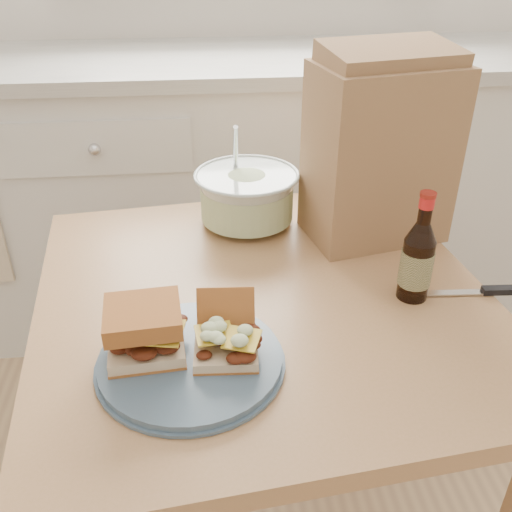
{
  "coord_description": "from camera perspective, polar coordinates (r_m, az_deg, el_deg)",
  "views": [
    {
      "loc": [
        -0.2,
        -0.19,
        1.32
      ],
      "look_at": [
        -0.11,
        0.7,
        0.78
      ],
      "focal_mm": 40.0,
      "sensor_mm": 36.0,
      "label": 1
    }
  ],
  "objects": [
    {
      "name": "dining_table",
      "position": [
        1.15,
        0.77,
        -7.95
      ],
      "size": [
        0.93,
        0.93,
        0.7
      ],
      "rotation": [
        0.0,
        0.0,
        0.11
      ],
      "color": "tan",
      "rests_on": "ground"
    },
    {
      "name": "cabinet_run",
      "position": [
        2.08,
        0.22,
        6.89
      ],
      "size": [
        2.5,
        0.64,
        0.94
      ],
      "color": "silver",
      "rests_on": "ground"
    },
    {
      "name": "sandwich_right",
      "position": [
        0.91,
        -3.03,
        -7.73
      ],
      "size": [
        0.1,
        0.14,
        0.08
      ],
      "rotation": [
        0.0,
        0.0,
        -0.06
      ],
      "color": "beige",
      "rests_on": "plate"
    },
    {
      "name": "coleslaw_bowl",
      "position": [
        1.31,
        -0.92,
        5.75
      ],
      "size": [
        0.24,
        0.24,
        0.24
      ],
      "color": "silver",
      "rests_on": "dining_table"
    },
    {
      "name": "beer_bottle",
      "position": [
        1.07,
        15.82,
        -0.35
      ],
      "size": [
        0.06,
        0.06,
        0.21
      ],
      "rotation": [
        0.0,
        0.0,
        0.27
      ],
      "color": "black",
      "rests_on": "dining_table"
    },
    {
      "name": "plate",
      "position": [
        0.93,
        -6.56,
        -10.37
      ],
      "size": [
        0.29,
        0.29,
        0.02
      ],
      "primitive_type": "cylinder",
      "color": "#475E73",
      "rests_on": "dining_table"
    },
    {
      "name": "sandwich_left",
      "position": [
        0.91,
        -11.09,
        -7.29
      ],
      "size": [
        0.13,
        0.12,
        0.09
      ],
      "rotation": [
        0.0,
        0.0,
        0.09
      ],
      "color": "beige",
      "rests_on": "plate"
    },
    {
      "name": "paper_bag",
      "position": [
        1.24,
        12.23,
        9.9
      ],
      "size": [
        0.32,
        0.24,
        0.37
      ],
      "primitive_type": "cube",
      "rotation": [
        0.0,
        0.0,
        0.21
      ],
      "color": "#9C6D4B",
      "rests_on": "dining_table"
    },
    {
      "name": "knife",
      "position": [
        1.17,
        22.34,
        -3.24
      ],
      "size": [
        0.19,
        0.03,
        0.01
      ],
      "rotation": [
        0.0,
        0.0,
        -0.06
      ],
      "color": "silver",
      "rests_on": "dining_table"
    }
  ]
}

